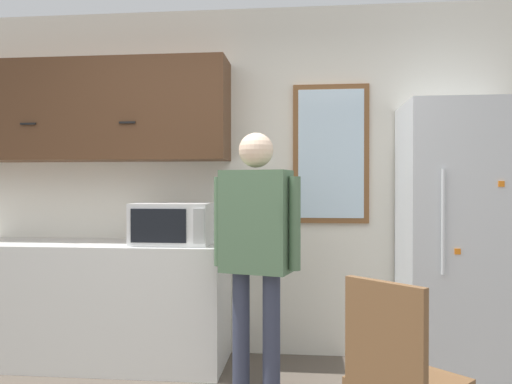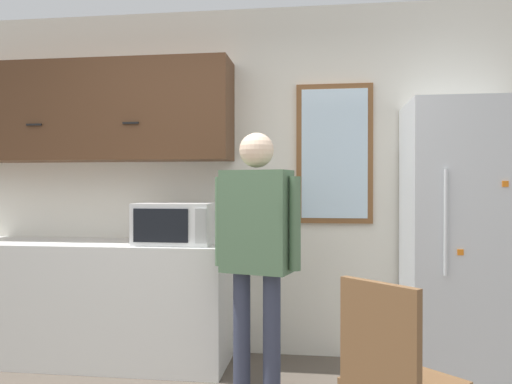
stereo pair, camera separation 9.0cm
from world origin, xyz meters
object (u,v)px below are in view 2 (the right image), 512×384
Objects in this scene: person at (257,236)px; chair at (394,373)px; microwave at (175,224)px; refrigerator at (467,241)px.

chair is (0.72, -0.88, -0.50)m from person.
microwave is 2.03m from refrigerator.
microwave is at bearing 163.60° from person.
microwave is 0.34× the size of person.
person is 1.81× the size of chair.
microwave is 1.94m from chair.
microwave is 0.61× the size of chair.
refrigerator is 1.54m from chair.
person is 1.24m from chair.
person is 0.88× the size of refrigerator.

